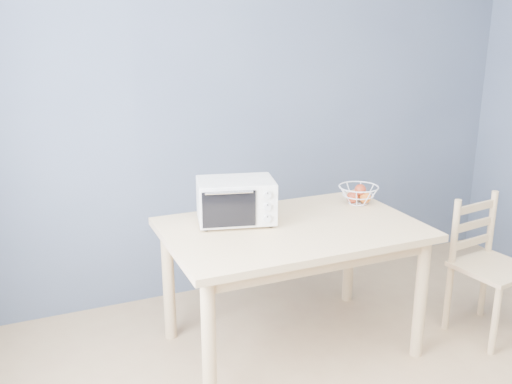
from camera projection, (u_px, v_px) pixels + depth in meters
name	position (u px, v px, depth m)	size (l,w,h in m)	color
dining_table	(292.00, 243.00, 3.18)	(1.40, 0.90, 0.75)	#DCB384
toaster_oven	(233.00, 200.00, 3.16)	(0.48, 0.38, 0.25)	white
fruit_basket	(358.00, 194.00, 3.51)	(0.27, 0.27, 0.13)	white
dining_chair	(487.00, 268.00, 3.41)	(0.44, 0.44, 0.84)	#DCB384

